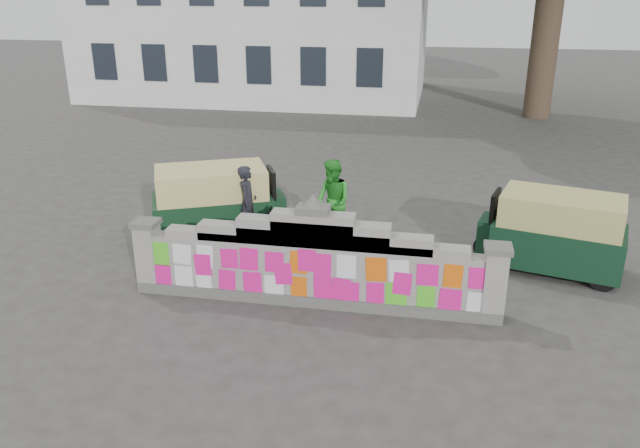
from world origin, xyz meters
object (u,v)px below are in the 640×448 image
object	(u,v)px
pedestrian	(333,201)
rickshaw_right	(555,232)
cyclist_bike	(249,227)
cyclist_rider	(248,213)
rickshaw_left	(216,203)

from	to	relation	value
pedestrian	rickshaw_right	size ratio (longest dim) A/B	0.63
cyclist_bike	pedestrian	world-z (taller)	pedestrian
cyclist_bike	pedestrian	bearing A→B (deg)	-68.31
cyclist_rider	rickshaw_left	xyz separation A→B (m)	(-0.83, 0.34, 0.07)
cyclist_rider	rickshaw_right	world-z (taller)	cyclist_rider
cyclist_bike	cyclist_rider	world-z (taller)	cyclist_rider
cyclist_bike	rickshaw_left	distance (m)	0.97
rickshaw_left	pedestrian	bearing A→B (deg)	-15.53
rickshaw_left	rickshaw_right	distance (m)	6.93
cyclist_bike	cyclist_rider	distance (m)	0.32
cyclist_bike	pedestrian	distance (m)	1.87
rickshaw_right	cyclist_rider	bearing A→B (deg)	15.05
rickshaw_right	rickshaw_left	bearing A→B (deg)	12.16
cyclist_bike	rickshaw_left	size ratio (longest dim) A/B	0.58
cyclist_bike	rickshaw_left	xyz separation A→B (m)	(-0.83, 0.34, 0.38)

